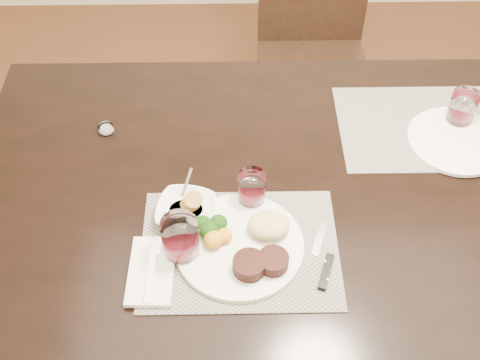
{
  "coord_description": "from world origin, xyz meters",
  "views": [
    {
      "loc": [
        -0.31,
        -1.01,
        1.91
      ],
      "look_at": [
        -0.3,
        -0.05,
        0.82
      ],
      "focal_mm": 45.0,
      "sensor_mm": 36.0,
      "label": 1
    }
  ],
  "objects_px": {
    "chair_far": "(313,42)",
    "cracker_bowl": "(186,211)",
    "dinner_plate": "(245,244)",
    "steak_knife": "(325,262)",
    "wine_glass_near": "(252,190)",
    "far_plate": "(456,141)"
  },
  "relations": [
    {
      "from": "far_plate",
      "to": "cracker_bowl",
      "type": "bearing_deg",
      "value": -161.52
    },
    {
      "from": "chair_far",
      "to": "steak_knife",
      "type": "distance_m",
      "value": 1.21
    },
    {
      "from": "cracker_bowl",
      "to": "chair_far",
      "type": "bearing_deg",
      "value": 67.51
    },
    {
      "from": "chair_far",
      "to": "wine_glass_near",
      "type": "height_order",
      "value": "chair_far"
    },
    {
      "from": "steak_knife",
      "to": "wine_glass_near",
      "type": "xyz_separation_m",
      "value": [
        -0.16,
        0.19,
        0.04
      ]
    },
    {
      "from": "chair_far",
      "to": "cracker_bowl",
      "type": "distance_m",
      "value": 1.16
    },
    {
      "from": "chair_far",
      "to": "steak_knife",
      "type": "relative_size",
      "value": 4.03
    },
    {
      "from": "dinner_plate",
      "to": "wine_glass_near",
      "type": "distance_m",
      "value": 0.14
    },
    {
      "from": "wine_glass_near",
      "to": "cracker_bowl",
      "type": "bearing_deg",
      "value": -165.0
    },
    {
      "from": "dinner_plate",
      "to": "chair_far",
      "type": "bearing_deg",
      "value": 69.64
    },
    {
      "from": "cracker_bowl",
      "to": "wine_glass_near",
      "type": "height_order",
      "value": "wine_glass_near"
    },
    {
      "from": "dinner_plate",
      "to": "wine_glass_near",
      "type": "xyz_separation_m",
      "value": [
        0.02,
        0.14,
        0.03
      ]
    },
    {
      "from": "wine_glass_near",
      "to": "far_plate",
      "type": "distance_m",
      "value": 0.59
    },
    {
      "from": "dinner_plate",
      "to": "steak_knife",
      "type": "bearing_deg",
      "value": -20.24
    },
    {
      "from": "chair_far",
      "to": "steak_knife",
      "type": "bearing_deg",
      "value": -95.27
    },
    {
      "from": "cracker_bowl",
      "to": "wine_glass_near",
      "type": "relative_size",
      "value": 1.78
    },
    {
      "from": "steak_knife",
      "to": "dinner_plate",
      "type": "bearing_deg",
      "value": -175.59
    },
    {
      "from": "dinner_plate",
      "to": "steak_knife",
      "type": "xyz_separation_m",
      "value": [
        0.18,
        -0.05,
        -0.01
      ]
    },
    {
      "from": "chair_far",
      "to": "cracker_bowl",
      "type": "xyz_separation_m",
      "value": [
        -0.43,
        -1.04,
        0.27
      ]
    },
    {
      "from": "chair_far",
      "to": "wine_glass_near",
      "type": "relative_size",
      "value": 9.51
    },
    {
      "from": "cracker_bowl",
      "to": "dinner_plate",
      "type": "bearing_deg",
      "value": -34.73
    },
    {
      "from": "wine_glass_near",
      "to": "far_plate",
      "type": "xyz_separation_m",
      "value": [
        0.56,
        0.2,
        -0.04
      ]
    }
  ]
}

